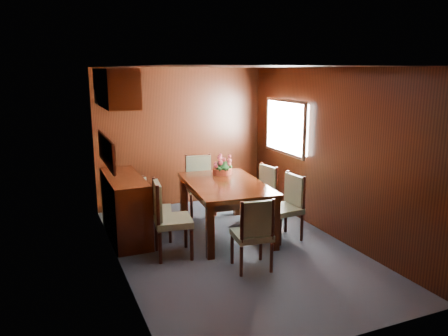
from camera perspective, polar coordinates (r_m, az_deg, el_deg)
name	(u,v)px	position (r m, az deg, el deg)	size (l,w,h in m)	color
ground	(233,248)	(6.01, 1.23, -10.45)	(4.50, 4.50, 0.00)	#333A45
room_shell	(217,126)	(5.84, -0.97, 5.49)	(3.06, 4.52, 2.41)	black
sideboard	(125,207)	(6.42, -12.78, -4.97)	(0.48, 1.40, 0.90)	black
dining_table	(225,190)	(6.30, 0.16, -2.88)	(1.18, 1.75, 0.78)	black
chair_left_near	(167,215)	(5.63, -7.48, -6.08)	(0.52, 0.54, 1.01)	black
chair_left_far	(152,206)	(6.25, -9.40, -4.89)	(0.50, 0.51, 0.89)	black
chair_right_near	(288,203)	(6.27, 8.36, -4.53)	(0.46, 0.47, 0.94)	black
chair_right_far	(263,191)	(6.90, 5.08, -2.96)	(0.48, 0.49, 0.91)	black
chair_head	(254,230)	(5.23, 3.91, -8.13)	(0.48, 0.46, 0.92)	black
chair_foot	(200,181)	(7.31, -3.17, -1.72)	(0.52, 0.50, 0.98)	black
flower_centerpiece	(222,165)	(6.73, -0.24, 0.44)	(0.32, 0.32, 0.32)	#B95138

